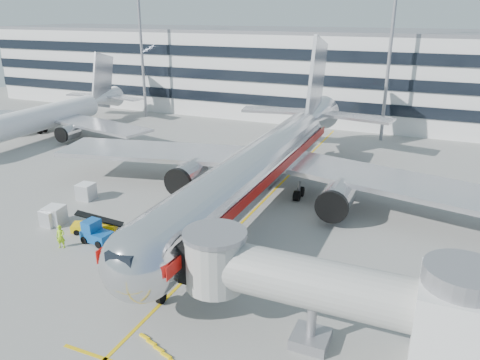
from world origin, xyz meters
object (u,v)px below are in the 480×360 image
at_px(belt_loader, 94,226).
at_px(cargo_container_left, 55,215).
at_px(cargo_container_front, 50,217).
at_px(ramp_worker, 61,237).
at_px(cargo_container_right, 86,191).
at_px(baggage_tug, 95,233).
at_px(main_jet, 264,163).

xyz_separation_m(belt_loader, cargo_container_left, (-4.44, -0.14, 0.33)).
height_order(cargo_container_left, cargo_container_front, cargo_container_left).
bearing_deg(ramp_worker, cargo_container_front, 122.33).
distance_m(cargo_container_left, cargo_container_right, 6.26).
distance_m(belt_loader, ramp_worker, 3.58).
distance_m(belt_loader, cargo_container_right, 8.42).
height_order(cargo_container_left, cargo_container_right, cargo_container_left).
xyz_separation_m(baggage_tug, cargo_container_front, (-6.10, 1.03, -0.07)).
height_order(cargo_container_left, ramp_worker, ramp_worker).
relative_size(cargo_container_front, ramp_worker, 0.77).
xyz_separation_m(cargo_container_left, cargo_container_front, (-0.25, -0.35, -0.11)).
xyz_separation_m(cargo_container_right, ramp_worker, (5.41, -9.44, 0.15)).
height_order(belt_loader, ramp_worker, ramp_worker).
bearing_deg(ramp_worker, main_jet, 31.91).
relative_size(belt_loader, baggage_tug, 1.52).
xyz_separation_m(belt_loader, cargo_container_front, (-4.69, -0.49, 0.22)).
relative_size(main_jet, ramp_worker, 25.03).
bearing_deg(baggage_tug, cargo_container_right, 134.71).
distance_m(belt_loader, cargo_container_left, 4.46).
distance_m(main_jet, baggage_tug, 17.78).
bearing_deg(cargo_container_right, cargo_container_left, -75.89).
distance_m(baggage_tug, cargo_container_left, 6.02).
distance_m(cargo_container_left, cargo_container_front, 0.44).
relative_size(belt_loader, ramp_worker, 2.04).
height_order(baggage_tug, ramp_worker, ramp_worker).
height_order(baggage_tug, cargo_container_left, baggage_tug).
height_order(baggage_tug, cargo_container_front, baggage_tug).
distance_m(belt_loader, baggage_tug, 2.10).
distance_m(cargo_container_right, cargo_container_front, 6.55).
height_order(belt_loader, cargo_container_right, belt_loader).
relative_size(belt_loader, cargo_container_right, 2.41).
xyz_separation_m(cargo_container_front, ramp_worker, (4.13, -3.02, 0.24)).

